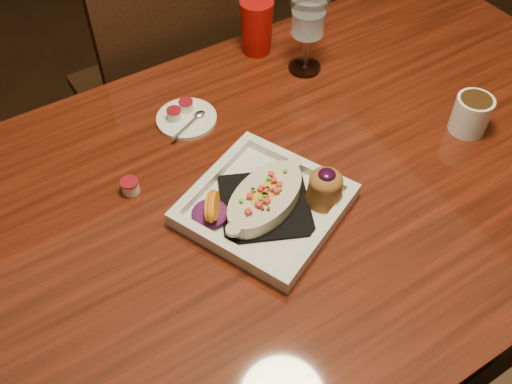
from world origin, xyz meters
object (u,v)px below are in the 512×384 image
red_tumbler (257,27)px  table (300,206)px  plate (272,201)px  goblet (308,19)px  coffee_mug (472,112)px  saucer (185,117)px  chair_far (169,93)px

red_tumbler → table: bearing=-109.6°
plate → goblet: (0.29, 0.30, 0.10)m
table → goblet: size_ratio=8.24×
red_tumbler → coffee_mug: bearing=-64.0°
coffee_mug → plate: bearing=154.9°
table → coffee_mug: 0.39m
table → plate: 0.16m
coffee_mug → saucer: coffee_mug is taller
table → saucer: saucer is taller
saucer → plate: bearing=-85.8°
plate → red_tumbler: size_ratio=2.60×
saucer → red_tumbler: 0.29m
chair_far → saucer: 0.47m
saucer → coffee_mug: bearing=-34.4°
plate → saucer: size_ratio=2.65×
plate → coffee_mug: bearing=-28.0°
plate → chair_far: bearing=57.9°
plate → coffee_mug: (0.45, -0.03, 0.02)m
chair_far → goblet: goblet is taller
table → red_tumbler: (0.13, 0.38, 0.16)m
plate → saucer: plate is taller
coffee_mug → red_tumbler: size_ratio=0.80×
coffee_mug → saucer: bearing=124.6°
chair_far → red_tumbler: bearing=118.1°
goblet → saucer: bearing=-177.9°
coffee_mug → red_tumbler: (-0.22, 0.45, 0.02)m
goblet → plate: bearing=-133.3°
chair_far → saucer: bearing=72.6°
table → coffee_mug: size_ratio=14.83×
table → plate: plate is taller
chair_far → red_tumbler: size_ratio=7.36×
plate → saucer: 0.29m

